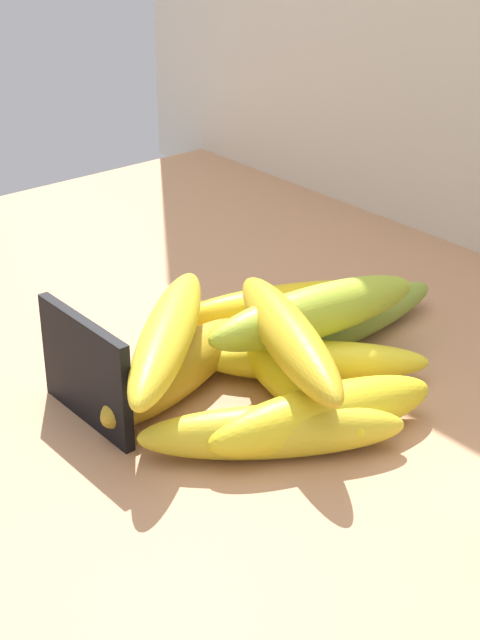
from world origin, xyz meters
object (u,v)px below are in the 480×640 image
at_px(banana_8, 288,336).
at_px(banana_9, 168,335).
at_px(banana_6, 296,379).
at_px(banana_5, 322,415).
at_px(banana_7, 315,312).
at_px(banana_3, 290,306).
at_px(banana_2, 272,432).
at_px(chalkboard_sign, 87,374).
at_px(banana_1, 350,322).
at_px(banana_4, 312,361).
at_px(banana_0, 177,369).

distance_m(banana_8, banana_9, 0.09).
distance_m(banana_6, banana_9, 0.10).
xyz_separation_m(banana_5, banana_6, (-0.05, 0.02, -0.00)).
relative_size(banana_8, banana_9, 0.96).
relative_size(banana_6, banana_7, 0.92).
bearing_deg(banana_3, banana_9, -75.16).
bearing_deg(banana_7, banana_5, -39.68).
bearing_deg(banana_7, banana_8, -62.65).
distance_m(banana_2, banana_8, 0.08).
bearing_deg(banana_6, banana_8, -86.14).
bearing_deg(banana_2, banana_7, 123.27).
bearing_deg(banana_3, banana_2, -45.47).
bearing_deg(banana_6, chalkboard_sign, -120.66).
bearing_deg(banana_1, banana_2, -61.98).
bearing_deg(banana_7, banana_6, -58.35).
xyz_separation_m(banana_5, banana_8, (-0.05, 0.01, 0.04)).
bearing_deg(banana_9, banana_4, 70.64).
bearing_deg(chalkboard_sign, banana_7, 73.43).
bearing_deg(banana_9, banana_7, 75.44).
relative_size(banana_0, banana_1, 0.85).
xyz_separation_m(banana_4, banana_6, (0.02, -0.03, 0.00)).
xyz_separation_m(banana_2, banana_8, (-0.04, 0.05, 0.04)).
bearing_deg(banana_3, banana_5, -34.75).
height_order(banana_3, banana_9, banana_9).
distance_m(banana_1, banana_4, 0.07).
bearing_deg(banana_4, banana_5, -38.66).
xyz_separation_m(banana_4, banana_5, (0.07, -0.06, 0.01)).
relative_size(banana_5, banana_8, 0.89).
xyz_separation_m(chalkboard_sign, banana_5, (0.13, 0.11, -0.02)).
relative_size(banana_4, banana_8, 0.91).
bearing_deg(banana_9, chalkboard_sign, -110.63).
bearing_deg(banana_6, banana_4, 118.42).
height_order(banana_1, banana_2, banana_2).
bearing_deg(banana_1, banana_7, -72.18).
height_order(banana_2, banana_8, banana_8).
relative_size(banana_3, banana_8, 1.02).
xyz_separation_m(banana_0, banana_1, (0.02, 0.16, -0.00)).
distance_m(chalkboard_sign, banana_8, 0.15).
distance_m(banana_0, banana_8, 0.10).
xyz_separation_m(banana_2, banana_5, (0.01, 0.04, 0.00)).
bearing_deg(banana_7, banana_2, -56.73).
relative_size(banana_3, banana_9, 0.98).
distance_m(chalkboard_sign, banana_6, 0.16).
bearing_deg(chalkboard_sign, banana_4, 70.21).
bearing_deg(chalkboard_sign, banana_3, 95.44).
height_order(chalkboard_sign, banana_3, chalkboard_sign).
bearing_deg(banana_0, banana_7, 68.01).
distance_m(banana_3, banana_6, 0.13).
bearing_deg(banana_4, banana_6, -61.58).
distance_m(chalkboard_sign, banana_2, 0.14).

